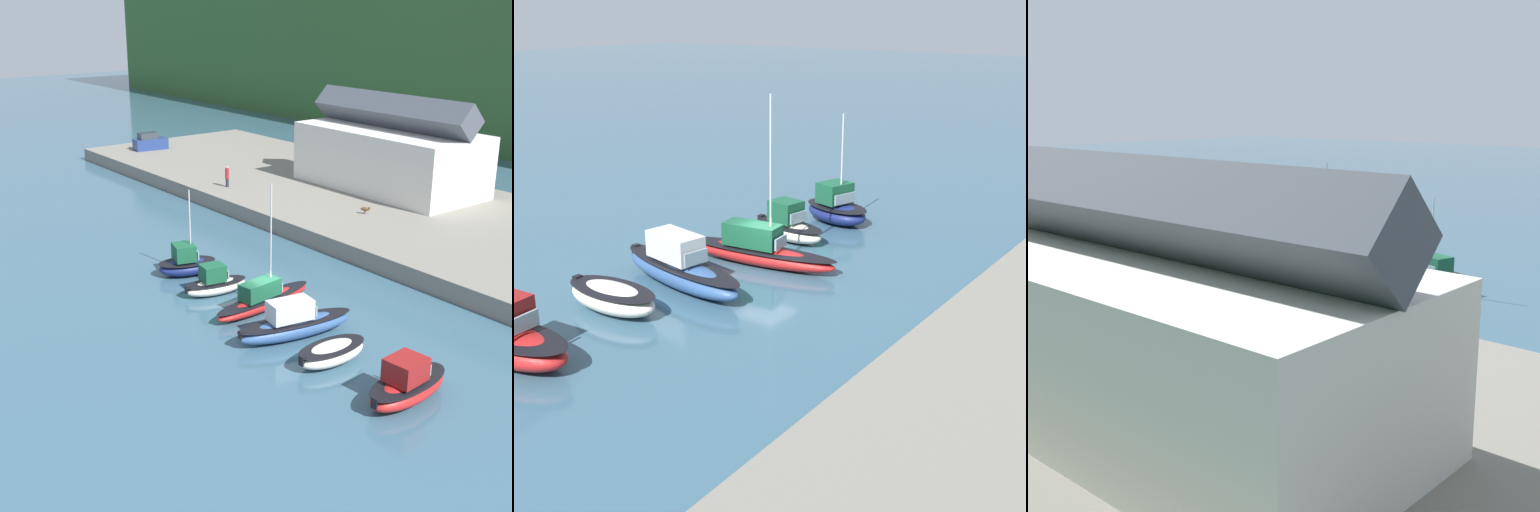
# 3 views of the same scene
# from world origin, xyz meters

# --- Properties ---
(ground_plane) EXTENTS (320.00, 320.00, 0.00)m
(ground_plane) POSITION_xyz_m (0.00, 0.00, 0.00)
(ground_plane) COLOR #385B70
(quay_promenade) EXTENTS (102.22, 23.95, 1.45)m
(quay_promenade) POSITION_xyz_m (0.00, 22.25, 0.72)
(quay_promenade) COLOR gray
(quay_promenade) RESTS_ON ground_plane
(harbor_clubhouse) EXTENTS (18.82, 9.26, 9.43)m
(harbor_clubhouse) POSITION_xyz_m (-13.54, 25.99, 4.90)
(harbor_clubhouse) COLOR silver
(harbor_clubhouse) RESTS_ON quay_promenade
(moored_boat_0) EXTENTS (3.57, 4.85, 6.46)m
(moored_boat_0) POSITION_xyz_m (-8.53, -1.08, 0.87)
(moored_boat_0) COLOR navy
(moored_boat_0) RESTS_ON ground_plane
(moored_boat_1) EXTENTS (2.57, 4.81, 2.18)m
(moored_boat_1) POSITION_xyz_m (-4.13, -1.52, 0.77)
(moored_boat_1) COLOR white
(moored_boat_1) RESTS_ON ground_plane
(moored_boat_2) EXTENTS (2.77, 8.45, 8.39)m
(moored_boat_2) POSITION_xyz_m (-0.03, -0.48, 0.74)
(moored_boat_2) COLOR red
(moored_boat_2) RESTS_ON ground_plane
(moored_boat_3) EXTENTS (3.30, 8.01, 2.49)m
(moored_boat_3) POSITION_xyz_m (4.43, -1.58, 0.90)
(moored_boat_3) COLOR #33568E
(moored_boat_3) RESTS_ON ground_plane
(moored_boat_4) EXTENTS (2.14, 4.65, 1.18)m
(moored_boat_4) POSITION_xyz_m (8.17, -2.01, 0.63)
(moored_boat_4) COLOR white
(moored_boat_4) RESTS_ON ground_plane
(moored_boat_5) EXTENTS (2.76, 5.78, 2.47)m
(moored_boat_5) POSITION_xyz_m (13.43, -1.71, 0.89)
(moored_boat_5) COLOR red
(moored_boat_5) RESTS_ON ground_plane
(dog_on_quay) EXTENTS (0.82, 0.71, 0.68)m
(dog_on_quay) POSITION_xyz_m (-8.28, 17.45, 1.90)
(dog_on_quay) COLOR brown
(dog_on_quay) RESTS_ON quay_promenade
(mooring_buoy_0) EXTENTS (0.66, 0.66, 0.66)m
(mooring_buoy_0) POSITION_xyz_m (27.69, -8.43, 0.33)
(mooring_buoy_0) COLOR red
(mooring_buoy_0) RESTS_ON ground_plane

